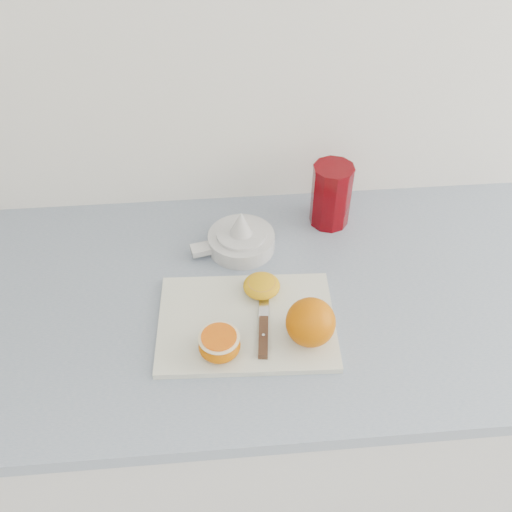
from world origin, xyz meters
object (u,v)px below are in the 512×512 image
(half_orange, at_px, (219,345))
(red_tumbler, at_px, (331,197))
(citrus_juicer, at_px, (241,238))
(counter, at_px, (288,413))
(cutting_board, at_px, (247,322))

(half_orange, xyz_separation_m, red_tumbler, (0.25, 0.35, 0.03))
(red_tumbler, bearing_deg, citrus_juicer, -160.39)
(counter, distance_m, cutting_board, 0.47)
(cutting_board, distance_m, half_orange, 0.09)
(half_orange, bearing_deg, citrus_juicer, 78.89)
(counter, xyz_separation_m, citrus_juicer, (-0.10, 0.13, 0.47))
(red_tumbler, bearing_deg, cutting_board, -125.87)
(half_orange, relative_size, red_tumbler, 0.50)
(counter, height_order, citrus_juicer, citrus_juicer)
(red_tumbler, bearing_deg, half_orange, -126.00)
(citrus_juicer, bearing_deg, counter, -51.96)
(citrus_juicer, distance_m, red_tumbler, 0.21)
(counter, xyz_separation_m, cutting_board, (-0.10, -0.08, 0.45))
(counter, height_order, red_tumbler, red_tumbler)
(cutting_board, bearing_deg, counter, 37.83)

